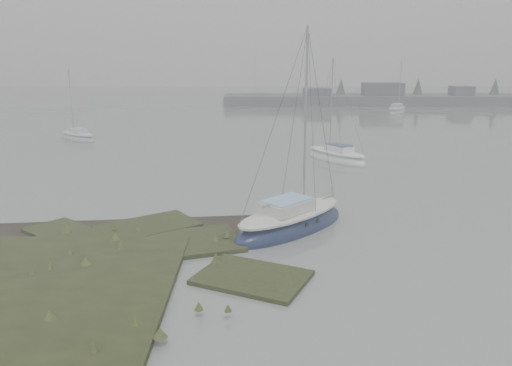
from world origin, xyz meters
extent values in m
plane|color=slate|center=(0.00, 30.00, 0.00)|extent=(160.00, 160.00, 0.00)
cube|color=#4C4F51|center=(26.00, 62.00, 0.60)|extent=(60.00, 8.00, 1.60)
cube|color=#424247|center=(10.00, 61.00, 1.40)|extent=(4.00, 3.00, 2.20)
cube|color=#424247|center=(20.00, 61.00, 1.80)|extent=(6.00, 3.00, 3.00)
cube|color=#424247|center=(32.00, 61.00, 1.55)|extent=(3.00, 3.00, 2.50)
cone|color=#384238|center=(14.00, 63.00, 2.20)|extent=(2.00, 2.00, 3.50)
cone|color=#384238|center=(26.00, 63.00, 2.20)|extent=(2.00, 2.00, 3.50)
cone|color=#384238|center=(38.00, 63.00, 2.20)|extent=(2.00, 2.00, 3.50)
ellipsoid|color=#121C3A|center=(2.11, 4.41, 0.11)|extent=(5.98, 5.99, 1.55)
ellipsoid|color=silver|center=(2.11, 4.41, 0.73)|extent=(5.11, 5.12, 0.44)
cube|color=silver|center=(1.92, 4.21, 1.11)|extent=(2.51, 2.51, 0.46)
cube|color=#8CB0DA|center=(1.92, 4.21, 1.37)|extent=(2.32, 2.32, 0.07)
cylinder|color=#939399|center=(2.69, 4.99, 4.69)|extent=(0.10, 0.10, 7.28)
cylinder|color=#939399|center=(1.79, 4.09, 1.37)|extent=(1.86, 1.86, 0.08)
ellipsoid|color=silver|center=(6.36, 18.83, 0.09)|extent=(4.63, 5.45, 1.32)
ellipsoid|color=white|center=(6.36, 18.83, 0.62)|extent=(3.93, 4.67, 0.37)
cube|color=white|center=(6.50, 18.64, 0.95)|extent=(2.04, 2.19, 0.39)
cube|color=#17254B|center=(6.50, 18.64, 1.16)|extent=(1.88, 2.02, 0.06)
cylinder|color=#939399|center=(5.95, 19.40, 4.00)|extent=(0.09, 0.09, 6.21)
cylinder|color=#939399|center=(6.59, 18.52, 1.16)|extent=(1.33, 1.80, 0.07)
ellipsoid|color=#A3A6AC|center=(-15.04, 28.04, 0.08)|extent=(4.56, 4.22, 1.14)
ellipsoid|color=white|center=(-15.04, 28.04, 0.54)|extent=(3.91, 3.60, 0.32)
cube|color=white|center=(-14.88, 27.91, 0.82)|extent=(1.88, 1.81, 0.34)
cube|color=silver|center=(-14.88, 27.91, 1.01)|extent=(1.73, 1.67, 0.05)
cylinder|color=#939399|center=(-15.49, 28.43, 3.45)|extent=(0.07, 0.07, 5.36)
cylinder|color=#939399|center=(-14.78, 27.82, 1.01)|extent=(1.46, 1.27, 0.06)
ellipsoid|color=silver|center=(19.17, 49.67, 0.10)|extent=(4.24, 5.78, 1.35)
ellipsoid|color=silver|center=(19.17, 49.67, 0.64)|extent=(3.58, 4.98, 0.38)
cube|color=silver|center=(19.06, 49.46, 0.97)|extent=(1.95, 2.25, 0.40)
cube|color=silver|center=(19.06, 49.46, 1.20)|extent=(1.81, 2.07, 0.06)
cylinder|color=#939399|center=(19.51, 50.30, 4.10)|extent=(0.09, 0.09, 6.37)
cylinder|color=#939399|center=(18.98, 49.32, 1.20)|extent=(1.11, 2.00, 0.07)
ellipsoid|color=silver|center=(1.27, 60.60, 0.10)|extent=(5.67, 4.62, 1.36)
ellipsoid|color=silver|center=(1.27, 60.60, 0.64)|extent=(4.87, 3.92, 0.38)
cube|color=silver|center=(1.47, 60.47, 0.97)|extent=(2.26, 2.06, 0.40)
cube|color=silver|center=(1.47, 60.47, 1.20)|extent=(2.08, 1.90, 0.06)
cylinder|color=#939399|center=(0.67, 61.00, 4.11)|extent=(0.09, 0.09, 6.39)
cylinder|color=#939399|center=(1.60, 60.38, 1.20)|extent=(1.90, 1.30, 0.07)
camera|label=1|loc=(0.58, -15.65, 7.14)|focal=35.00mm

